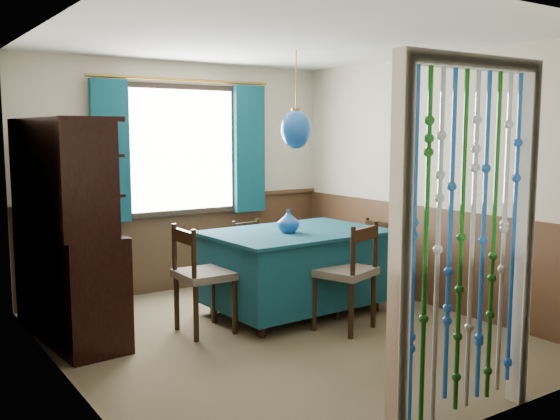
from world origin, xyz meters
TOP-DOWN VIEW (x-y plane):
  - floor at (0.00, 0.00)m, footprint 4.00×4.00m
  - ceiling at (0.00, 0.00)m, footprint 4.00×4.00m
  - wall_back at (0.00, 2.00)m, footprint 3.60×0.00m
  - wall_front at (0.00, -2.00)m, footprint 3.60×0.00m
  - wall_left at (-1.80, 0.00)m, footprint 0.00×4.00m
  - wall_right at (1.80, 0.00)m, footprint 0.00×4.00m
  - wainscot_back at (0.00, 1.99)m, footprint 3.60×0.00m
  - wainscot_front at (0.00, -1.99)m, footprint 3.60×0.00m
  - wainscot_left at (-1.79, 0.00)m, footprint 0.00×4.00m
  - wainscot_right at (1.79, 0.00)m, footprint 0.00×4.00m
  - window at (0.00, 1.95)m, footprint 1.32×0.12m
  - doorway at (0.00, -1.94)m, footprint 1.16×0.12m
  - dining_table at (0.50, 0.50)m, footprint 1.72×1.22m
  - chair_near at (0.57, -0.18)m, footprint 0.60×0.59m
  - chair_far at (0.48, 1.26)m, footprint 0.44×0.43m
  - chair_left at (-0.53, 0.46)m, footprint 0.45×0.47m
  - chair_right at (1.54, 0.59)m, footprint 0.44×0.45m
  - sideboard at (-1.53, 0.96)m, footprint 0.61×1.46m
  - pendant_lamp at (0.50, 0.50)m, footprint 0.29×0.29m
  - vase_table at (0.38, 0.45)m, footprint 0.22×0.22m
  - bowl_shelf at (-1.47, 0.61)m, footprint 0.29×0.29m
  - vase_sideboard at (-1.47, 1.26)m, footprint 0.21×0.21m

SIDE VIEW (x-z plane):
  - floor at x=0.00m, z-range 0.00..0.00m
  - chair_far at x=0.48m, z-range 0.03..0.84m
  - chair_right at x=1.54m, z-range 0.03..0.84m
  - dining_table at x=0.50m, z-range 0.06..0.87m
  - wainscot_back at x=0.00m, z-range -1.30..2.30m
  - wainscot_front at x=0.00m, z-range -1.30..2.30m
  - wainscot_left at x=-1.79m, z-range -1.50..2.50m
  - wainscot_right at x=1.79m, z-range -1.50..2.50m
  - chair_left at x=-0.53m, z-range 0.03..0.98m
  - chair_near at x=0.57m, z-range 0.03..0.99m
  - sideboard at x=-1.53m, z-range -0.29..1.57m
  - vase_table at x=0.38m, z-range 0.80..1.00m
  - vase_sideboard at x=-1.47m, z-range 0.93..1.10m
  - doorway at x=0.00m, z-range -0.04..2.14m
  - wall_back at x=0.00m, z-range -0.55..3.05m
  - wall_front at x=0.00m, z-range -0.55..3.05m
  - wall_left at x=-1.80m, z-range -0.75..3.25m
  - wall_right at x=1.80m, z-range -0.75..3.25m
  - bowl_shelf at x=-1.47m, z-range 1.27..1.33m
  - window at x=0.00m, z-range 0.84..2.26m
  - pendant_lamp at x=0.50m, z-range 1.32..2.23m
  - ceiling at x=0.00m, z-range 2.50..2.50m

